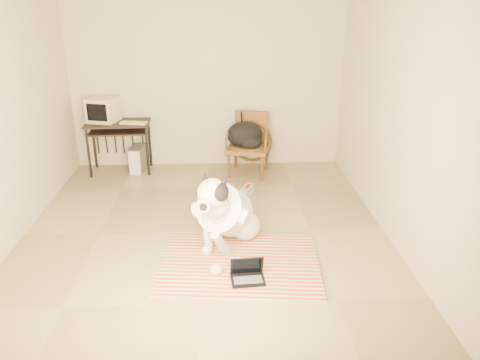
{
  "coord_description": "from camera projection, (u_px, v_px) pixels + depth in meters",
  "views": [
    {
      "loc": [
        0.19,
        -4.66,
        2.48
      ],
      "look_at": [
        0.37,
        -0.4,
        0.77
      ],
      "focal_mm": 35.0,
      "sensor_mm": 36.0,
      "label": 1
    }
  ],
  "objects": [
    {
      "name": "sneaker_right",
      "position": [
        247.0,
        190.0,
        6.22
      ],
      "size": [
        0.21,
        0.3,
        0.1
      ],
      "color": "silver",
      "rests_on": "floor"
    },
    {
      "name": "pc_tower",
      "position": [
        138.0,
        159.0,
        6.94
      ],
      "size": [
        0.21,
        0.42,
        0.38
      ],
      "color": "#4F4F52",
      "rests_on": "floor"
    },
    {
      "name": "floor",
      "position": [
        205.0,
        231.0,
        5.24
      ],
      "size": [
        4.5,
        4.5,
        0.0
      ],
      "primitive_type": "plane",
      "color": "#8D7D56",
      "rests_on": "ground"
    },
    {
      "name": "backpack",
      "position": [
        246.0,
        136.0,
        6.69
      ],
      "size": [
        0.51,
        0.46,
        0.38
      ],
      "color": "black",
      "rests_on": "rattan_chair"
    },
    {
      "name": "rattan_chair",
      "position": [
        249.0,
        144.0,
        6.82
      ],
      "size": [
        0.69,
        0.68,
        0.88
      ],
      "color": "brown",
      "rests_on": "floor"
    },
    {
      "name": "desk_keyboard",
      "position": [
        134.0,
        123.0,
        6.64
      ],
      "size": [
        0.39,
        0.19,
        0.02
      ],
      "primitive_type": "cube",
      "rotation": [
        0.0,
        0.0,
        -0.17
      ],
      "color": "beige",
      "rests_on": "computer_desk"
    },
    {
      "name": "computer_desk",
      "position": [
        118.0,
        129.0,
        6.76
      ],
      "size": [
        0.93,
        0.55,
        0.75
      ],
      "color": "black",
      "rests_on": "floor"
    },
    {
      "name": "wall_right",
      "position": [
        396.0,
        111.0,
        4.81
      ],
      "size": [
        0.0,
        4.5,
        4.5
      ],
      "primitive_type": "plane",
      "rotation": [
        1.57,
        0.0,
        -1.57
      ],
      "color": "#BEB59C",
      "rests_on": "floor"
    },
    {
      "name": "wall_front",
      "position": [
        188.0,
        208.0,
        2.65
      ],
      "size": [
        4.5,
        0.0,
        4.5
      ],
      "primitive_type": "plane",
      "rotation": [
        -1.57,
        0.0,
        0.0
      ],
      "color": "#BEB59C",
      "rests_on": "floor"
    },
    {
      "name": "wall_left",
      "position": [
        0.0,
        115.0,
        4.65
      ],
      "size": [
        0.0,
        4.5,
        4.5
      ],
      "primitive_type": "plane",
      "rotation": [
        1.57,
        0.0,
        1.57
      ],
      "color": "#BEB59C",
      "rests_on": "floor"
    },
    {
      "name": "laptop",
      "position": [
        247.0,
        274.0,
        4.31
      ],
      "size": [
        0.32,
        0.25,
        0.22
      ],
      "color": "black",
      "rests_on": "rug"
    },
    {
      "name": "wall_back",
      "position": [
        207.0,
        76.0,
        6.82
      ],
      "size": [
        4.5,
        0.0,
        4.5
      ],
      "primitive_type": "plane",
      "rotation": [
        1.57,
        0.0,
        0.0
      ],
      "color": "#BEB59C",
      "rests_on": "floor"
    },
    {
      "name": "sneaker_left",
      "position": [
        231.0,
        191.0,
        6.2
      ],
      "size": [
        0.12,
        0.28,
        0.09
      ],
      "color": "silver",
      "rests_on": "floor"
    },
    {
      "name": "dog",
      "position": [
        225.0,
        213.0,
        4.82
      ],
      "size": [
        0.71,
        1.28,
        0.94
      ],
      "color": "silver",
      "rests_on": "rug"
    },
    {
      "name": "crt_monitor",
      "position": [
        103.0,
        110.0,
        6.7
      ],
      "size": [
        0.47,
        0.46,
        0.34
      ],
      "color": "beige",
      "rests_on": "computer_desk"
    },
    {
      "name": "rug",
      "position": [
        240.0,
        263.0,
        4.6
      ],
      "size": [
        1.65,
        1.32,
        0.02
      ],
      "color": "red",
      "rests_on": "floor"
    }
  ]
}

